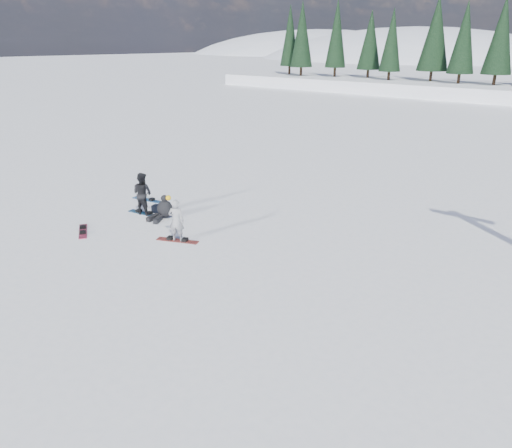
% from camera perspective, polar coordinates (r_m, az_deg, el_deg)
% --- Properties ---
extents(ground, '(420.00, 420.00, 0.00)m').
position_cam_1_polar(ground, '(17.13, -8.42, -2.34)').
color(ground, white).
rests_on(ground, ground).
extents(snowboarder_woman, '(0.65, 0.58, 1.64)m').
position_cam_1_polar(snowboarder_woman, '(17.19, -9.11, 0.44)').
color(snowboarder_woman, '#A9A9AE').
rests_on(snowboarder_woman, ground).
extents(snowboarder_man, '(0.94, 0.81, 1.69)m').
position_cam_1_polar(snowboarder_man, '(20.19, -12.85, 3.42)').
color(snowboarder_man, black).
rests_on(snowboarder_man, ground).
extents(seated_rider, '(0.82, 1.19, 0.92)m').
position_cam_1_polar(seated_rider, '(19.69, -10.50, 1.66)').
color(seated_rider, black).
rests_on(seated_rider, ground).
extents(gear_bag, '(0.52, 0.42, 0.30)m').
position_cam_1_polar(gear_bag, '(20.43, -11.13, 1.70)').
color(gear_bag, black).
rests_on(gear_bag, ground).
extents(snowboard_woman, '(1.48, 0.89, 0.03)m').
position_cam_1_polar(snowboard_woman, '(17.46, -8.96, -1.88)').
color(snowboard_woman, '#A03023').
rests_on(snowboard_woman, ground).
extents(snowboard_man, '(1.53, 0.53, 0.03)m').
position_cam_1_polar(snowboard_man, '(20.44, -12.67, 1.20)').
color(snowboard_man, navy).
rests_on(snowboard_man, ground).
extents(snowboard_loose_c, '(1.53, 0.53, 0.03)m').
position_cam_1_polar(snowboard_loose_c, '(22.18, -12.34, 2.73)').
color(snowboard_loose_c, '#1C559B').
rests_on(snowboard_loose_c, ground).
extents(snowboard_loose_b, '(1.43, 1.02, 0.03)m').
position_cam_1_polar(snowboard_loose_b, '(19.13, -19.16, -0.79)').
color(snowboard_loose_b, '#9F2241').
rests_on(snowboard_loose_b, ground).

